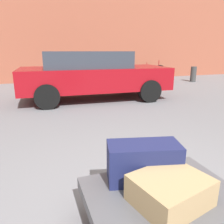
% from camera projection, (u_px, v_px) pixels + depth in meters
% --- Properties ---
extents(luggage_cart, '(1.21, 0.85, 0.34)m').
position_uv_depth(luggage_cart, '(161.00, 199.00, 1.78)').
color(luggage_cart, '#4C4C51').
rests_on(luggage_cart, ground_plane).
extents(duffel_bag_navy_front_left, '(0.67, 0.43, 0.34)m').
position_uv_depth(duffel_bag_navy_front_left, '(143.00, 162.00, 1.90)').
color(duffel_bag_navy_front_left, '#191E47').
rests_on(duffel_bag_navy_front_left, luggage_cart).
extents(suitcase_tan_rear_right, '(0.61, 0.55, 0.21)m').
position_uv_depth(suitcase_tan_rear_right, '(170.00, 190.00, 1.61)').
color(suitcase_tan_rear_right, '#9E7F56').
rests_on(suitcase_tan_rear_right, luggage_cart).
extents(parked_car, '(4.40, 2.12, 1.42)m').
position_uv_depth(parked_car, '(93.00, 74.00, 6.54)').
color(parked_car, maroon).
rests_on(parked_car, ground_plane).
extents(bicycle_leaning, '(1.75, 0.34, 0.96)m').
position_uv_depth(bicycle_leaning, '(150.00, 72.00, 11.35)').
color(bicycle_leaning, black).
rests_on(bicycle_leaning, ground_plane).
extents(bollard_kerb_near, '(0.27, 0.27, 0.71)m').
position_uv_depth(bollard_kerb_near, '(112.00, 78.00, 9.08)').
color(bollard_kerb_near, '#383838').
rests_on(bollard_kerb_near, ground_plane).
extents(bollard_kerb_mid, '(0.27, 0.27, 0.71)m').
position_uv_depth(bollard_kerb_mid, '(140.00, 76.00, 9.51)').
color(bollard_kerb_mid, '#383838').
rests_on(bollard_kerb_mid, ground_plane).
extents(bollard_kerb_far, '(0.27, 0.27, 0.71)m').
position_uv_depth(bollard_kerb_far, '(163.00, 75.00, 9.87)').
color(bollard_kerb_far, '#383838').
rests_on(bollard_kerb_far, ground_plane).
extents(bollard_corner, '(0.27, 0.27, 0.71)m').
position_uv_depth(bollard_corner, '(193.00, 74.00, 10.41)').
color(bollard_corner, '#383838').
rests_on(bollard_corner, ground_plane).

